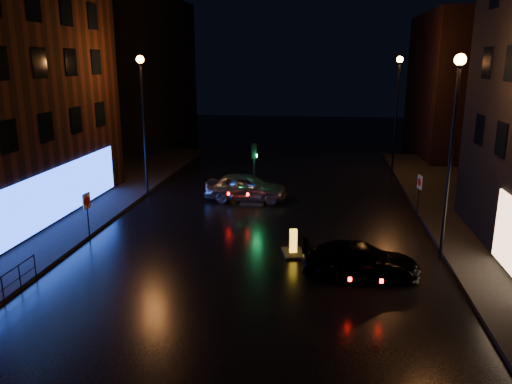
{
  "coord_description": "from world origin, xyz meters",
  "views": [
    {
      "loc": [
        2.73,
        -14.38,
        8.16
      ],
      "look_at": [
        0.05,
        5.54,
        2.8
      ],
      "focal_mm": 35.0,
      "sensor_mm": 36.0,
      "label": 1
    }
  ],
  "objects_px": {
    "bollard_near": "(293,249)",
    "silver_hatchback": "(246,187)",
    "traffic_signal": "(254,192)",
    "dark_sedan": "(360,260)",
    "road_sign_right": "(419,186)",
    "bollard_far": "(232,190)",
    "road_sign_left": "(87,205)"
  },
  "relations": [
    {
      "from": "bollard_near",
      "to": "silver_hatchback",
      "type": "bearing_deg",
      "value": 98.71
    },
    {
      "from": "traffic_signal",
      "to": "bollard_near",
      "type": "relative_size",
      "value": 2.37
    },
    {
      "from": "dark_sedan",
      "to": "road_sign_right",
      "type": "bearing_deg",
      "value": -25.54
    },
    {
      "from": "bollard_near",
      "to": "road_sign_right",
      "type": "xyz_separation_m",
      "value": [
        6.26,
        6.33,
        1.44
      ]
    },
    {
      "from": "silver_hatchback",
      "to": "traffic_signal",
      "type": "bearing_deg",
      "value": -82.94
    },
    {
      "from": "bollard_near",
      "to": "bollard_far",
      "type": "bearing_deg",
      "value": 101.39
    },
    {
      "from": "silver_hatchback",
      "to": "dark_sedan",
      "type": "distance_m",
      "value": 11.7
    },
    {
      "from": "bollard_near",
      "to": "road_sign_right",
      "type": "bearing_deg",
      "value": 31.95
    },
    {
      "from": "dark_sedan",
      "to": "bollard_far",
      "type": "bearing_deg",
      "value": 29.62
    },
    {
      "from": "bollard_far",
      "to": "bollard_near",
      "type": "bearing_deg",
      "value": -75.6
    },
    {
      "from": "dark_sedan",
      "to": "silver_hatchback",
      "type": "bearing_deg",
      "value": 28.78
    },
    {
      "from": "road_sign_right",
      "to": "road_sign_left",
      "type": "bearing_deg",
      "value": 9.07
    },
    {
      "from": "traffic_signal",
      "to": "bollard_far",
      "type": "height_order",
      "value": "traffic_signal"
    },
    {
      "from": "traffic_signal",
      "to": "dark_sedan",
      "type": "relative_size",
      "value": 0.76
    },
    {
      "from": "bollard_far",
      "to": "road_sign_right",
      "type": "bearing_deg",
      "value": -27.86
    },
    {
      "from": "traffic_signal",
      "to": "road_sign_right",
      "type": "relative_size",
      "value": 1.53
    },
    {
      "from": "traffic_signal",
      "to": "road_sign_left",
      "type": "distance_m",
      "value": 10.25
    },
    {
      "from": "road_sign_left",
      "to": "road_sign_right",
      "type": "bearing_deg",
      "value": 27.44
    },
    {
      "from": "traffic_signal",
      "to": "road_sign_left",
      "type": "bearing_deg",
      "value": -131.11
    },
    {
      "from": "dark_sedan",
      "to": "traffic_signal",
      "type": "bearing_deg",
      "value": 26.62
    },
    {
      "from": "dark_sedan",
      "to": "bollard_far",
      "type": "distance_m",
      "value": 13.66
    },
    {
      "from": "silver_hatchback",
      "to": "road_sign_left",
      "type": "relative_size",
      "value": 2.15
    },
    {
      "from": "traffic_signal",
      "to": "road_sign_right",
      "type": "bearing_deg",
      "value": -11.67
    },
    {
      "from": "dark_sedan",
      "to": "road_sign_right",
      "type": "height_order",
      "value": "road_sign_right"
    },
    {
      "from": "dark_sedan",
      "to": "bollard_near",
      "type": "height_order",
      "value": "dark_sedan"
    },
    {
      "from": "traffic_signal",
      "to": "bollard_far",
      "type": "relative_size",
      "value": 2.85
    },
    {
      "from": "traffic_signal",
      "to": "bollard_far",
      "type": "xyz_separation_m",
      "value": [
        -1.65,
        1.51,
        -0.29
      ]
    },
    {
      "from": "bollard_near",
      "to": "road_sign_left",
      "type": "height_order",
      "value": "road_sign_left"
    },
    {
      "from": "road_sign_left",
      "to": "road_sign_right",
      "type": "height_order",
      "value": "road_sign_right"
    },
    {
      "from": "road_sign_left",
      "to": "bollard_far",
      "type": "bearing_deg",
      "value": 68.49
    },
    {
      "from": "silver_hatchback",
      "to": "bollard_near",
      "type": "xyz_separation_m",
      "value": [
        3.3,
        -8.15,
        -0.58
      ]
    },
    {
      "from": "bollard_far",
      "to": "road_sign_left",
      "type": "bearing_deg",
      "value": -129.13
    }
  ]
}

